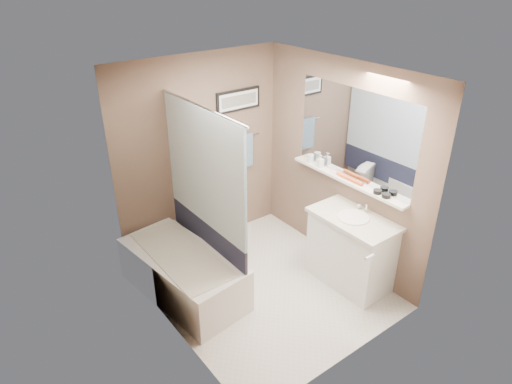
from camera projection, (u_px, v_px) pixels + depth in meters
ground at (264, 287)px, 5.13m from camera, size 2.50×2.50×0.00m
ceiling at (266, 75)px, 4.04m from camera, size 2.20×2.50×0.04m
wall_back at (202, 155)px, 5.45m from camera, size 2.20×0.04×2.40m
wall_front at (358, 248)px, 3.71m from camera, size 2.20×0.04×2.40m
wall_left at (168, 227)px, 4.00m from camera, size 0.04×2.50×2.40m
wall_right at (340, 167)px, 5.16m from camera, size 0.04×2.50×2.40m
tile_surround at (145, 223)px, 4.44m from camera, size 0.02×1.55×2.00m
curtain_rod at (200, 106)px, 4.33m from camera, size 0.02×1.55×0.02m
curtain_upper at (204, 168)px, 4.63m from camera, size 0.03×1.45×1.28m
curtain_lower at (208, 236)px, 5.01m from camera, size 0.03×1.45×0.36m
mirror at (354, 135)px, 4.87m from camera, size 0.02×1.60×1.00m
shelf at (346, 180)px, 5.08m from camera, size 0.12×1.60×0.03m
towel_bar at (240, 138)px, 5.69m from camera, size 0.60×0.02×0.02m
towel at (241, 152)px, 5.76m from camera, size 0.34×0.05×0.44m
art_frame at (238, 100)px, 5.48m from camera, size 0.62×0.02×0.26m
art_mat at (239, 100)px, 5.48m from camera, size 0.56×0.00×0.20m
art_image at (239, 100)px, 5.47m from camera, size 0.50×0.00×0.13m
door at (398, 247)px, 4.09m from camera, size 0.80×0.02×2.00m
door_handle at (369, 257)px, 3.95m from camera, size 0.10×0.02×0.02m
bathtub at (183, 274)px, 4.95m from camera, size 0.88×1.57×0.50m
tub_rim at (181, 255)px, 4.84m from camera, size 0.56×1.36×0.02m
toilet at (221, 231)px, 5.55m from camera, size 0.57×0.76×0.68m
vanity at (351, 251)px, 5.07m from camera, size 0.52×0.91×0.80m
countertop at (354, 219)px, 4.87m from camera, size 0.54×0.96×0.04m
sink_basin at (353, 217)px, 4.85m from camera, size 0.34×0.34×0.01m
faucet_spout at (366, 208)px, 4.94m from camera, size 0.02×0.02×0.10m
faucet_knob at (359, 206)px, 5.02m from camera, size 0.05×0.05×0.05m
candle_bowl_near at (386, 196)px, 4.67m from camera, size 0.09×0.09×0.04m
candle_bowl_far at (377, 192)px, 4.75m from camera, size 0.09×0.09×0.04m
hair_brush_front at (355, 181)px, 4.97m from camera, size 0.04×0.22×0.04m
hair_brush_back at (345, 176)px, 5.08m from camera, size 0.05×0.22×0.04m
pink_comb at (336, 174)px, 5.18m from camera, size 0.03×0.16×0.01m
glass_jar at (311, 158)px, 5.46m from camera, size 0.08×0.08×0.10m
soap_bottle at (320, 161)px, 5.33m from camera, size 0.07×0.08×0.15m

